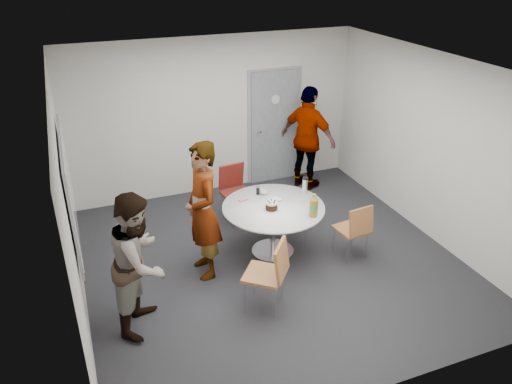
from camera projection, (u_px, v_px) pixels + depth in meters
name	position (u px, v px, depth m)	size (l,w,h in m)	color
floor	(271.00, 260.00, 7.04)	(5.00, 5.00, 0.00)	#222226
ceiling	(274.00, 68.00, 5.83)	(5.00, 5.00, 0.00)	silver
wall_back	(215.00, 116.00, 8.51)	(5.00, 5.00, 0.00)	beige
wall_left	(68.00, 206.00, 5.62)	(5.00, 5.00, 0.00)	beige
wall_right	(430.00, 147.00, 7.25)	(5.00, 5.00, 0.00)	beige
wall_front	(384.00, 283.00, 4.35)	(5.00, 5.00, 0.00)	beige
door	(274.00, 127.00, 9.00)	(1.02, 0.17, 2.12)	slate
whiteboard	(69.00, 190.00, 5.75)	(0.04, 1.90, 1.25)	gray
table	(276.00, 212.00, 6.94)	(1.42, 1.42, 1.07)	white
chair_near_left	(272.00, 269.00, 5.85)	(0.65, 0.64, 0.94)	brown
chair_near_right	(355.00, 227.00, 6.85)	(0.45, 0.48, 0.84)	brown
chair_far	(235.00, 187.00, 7.85)	(0.49, 0.53, 0.92)	#5D1912
person_main	(203.00, 211.00, 6.37)	(0.68, 0.45, 1.87)	#A5C6EA
person_left	(140.00, 262.00, 5.52)	(0.82, 0.64, 1.69)	white
person_right	(308.00, 139.00, 8.74)	(1.09, 0.45, 1.86)	black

